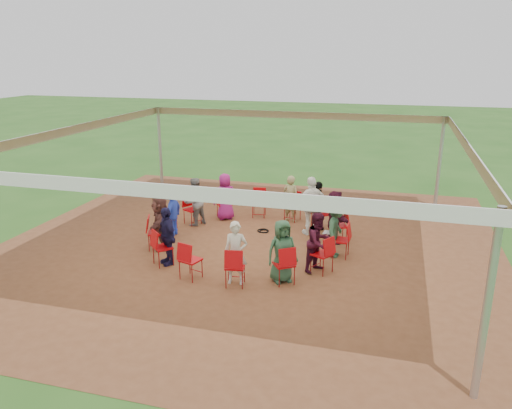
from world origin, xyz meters
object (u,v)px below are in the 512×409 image
(person_seated_11, at_px, (318,242))
(chair_1, at_px, (339,226))
(person_seated_2, at_px, (318,206))
(chair_11, at_px, (235,267))
(standing_person, at_px, (312,206))
(person_seated_5, at_px, (195,202))
(person_seated_6, at_px, (171,211))
(person_seated_9, at_px, (236,253))
(person_seated_4, at_px, (225,197))
(person_seated_8, at_px, (167,236))
(cable_coil, at_px, (263,231))
(laptop, at_px, (330,231))
(chair_2, at_px, (321,214))
(chair_4, at_px, (259,203))
(chair_5, at_px, (224,204))
(chair_7, at_px, (168,220))
(chair_10, at_px, (191,260))
(person_seated_0, at_px, (336,229))
(person_seated_1, at_px, (335,216))
(person_seated_3, at_px, (291,199))
(chair_12, at_px, (284,264))
(chair_0, at_px, (341,240))
(person_seated_10, at_px, (282,251))
(chair_13, at_px, (322,254))
(chair_8, at_px, (156,233))
(person_seated_7, at_px, (160,223))
(chair_9, at_px, (163,247))
(chair_3, at_px, (293,206))
(chair_6, at_px, (192,210))

(person_seated_11, bearing_deg, chair_1, 22.72)
(chair_1, bearing_deg, person_seated_2, 19.16)
(chair_11, height_order, standing_person, standing_person)
(person_seated_5, relative_size, person_seated_6, 1.00)
(person_seated_9, bearing_deg, person_seated_2, 64.29)
(person_seated_4, relative_size, person_seated_8, 1.00)
(cable_coil, height_order, laptop, laptop)
(person_seated_5, xyz_separation_m, laptop, (4.17, -1.27, -0.05))
(chair_2, relative_size, chair_4, 1.00)
(chair_4, bearing_deg, person_seated_2, 151.29)
(chair_5, height_order, cable_coil, chair_5)
(chair_7, height_order, standing_person, standing_person)
(chair_10, height_order, chair_11, same)
(person_seated_0, distance_m, person_seated_9, 2.89)
(laptop, bearing_deg, person_seated_1, 3.53)
(person_seated_3, distance_m, laptop, 2.79)
(person_seated_8, height_order, cable_coil, person_seated_8)
(chair_5, height_order, person_seated_11, person_seated_11)
(chair_12, xyz_separation_m, person_seated_11, (0.62, 0.86, 0.27))
(chair_11, xyz_separation_m, person_seated_5, (-2.42, 3.54, 0.27))
(standing_person, bearing_deg, chair_10, 22.64)
(chair_10, relative_size, person_seated_2, 0.63)
(chair_1, height_order, person_seated_6, person_seated_6)
(chair_0, distance_m, person_seated_1, 1.10)
(person_seated_1, relative_size, person_seated_10, 1.00)
(chair_2, distance_m, chair_13, 3.04)
(chair_1, distance_m, person_seated_11, 2.09)
(person_seated_10, bearing_deg, chair_8, 129.72)
(person_seated_8, xyz_separation_m, standing_person, (3.00, 3.02, 0.12))
(chair_1, relative_size, person_seated_1, 0.63)
(chair_10, height_order, cable_coil, chair_10)
(chair_8, xyz_separation_m, person_seated_0, (4.57, 0.78, 0.27))
(chair_2, bearing_deg, chair_1, 167.14)
(chair_1, distance_m, chair_5, 3.81)
(chair_11, xyz_separation_m, cable_coil, (-0.30, 3.52, -0.43))
(standing_person, xyz_separation_m, laptop, (0.70, -1.43, -0.17))
(person_seated_7, bearing_deg, person_seated_4, 141.43)
(chair_8, relative_size, person_seated_2, 0.63)
(chair_2, height_order, chair_13, same)
(person_seated_8, bearing_deg, chair_9, -90.00)
(chair_3, distance_m, person_seated_3, 0.30)
(cable_coil, distance_m, laptop, 2.49)
(chair_12, xyz_separation_m, person_seated_9, (-1.02, -0.29, 0.27))
(chair_11, relative_size, person_seated_10, 0.63)
(laptop, bearing_deg, chair_6, 76.32)
(person_seated_9, height_order, person_seated_10, same)
(chair_4, xyz_separation_m, person_seated_9, (0.77, -4.70, 0.27))
(chair_11, distance_m, person_seated_11, 2.09)
(chair_0, height_order, person_seated_5, person_seated_5)
(chair_13, bearing_deg, person_seated_3, 52.58)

